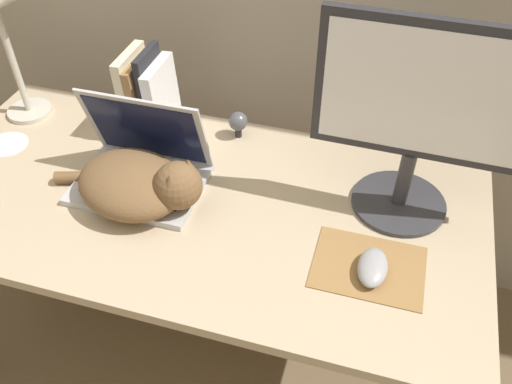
# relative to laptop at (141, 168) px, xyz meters

# --- Properties ---
(desk) EXTENTS (1.46, 0.71, 0.71)m
(desk) POSITION_rel_laptop_xyz_m (0.15, -0.02, -0.12)
(desk) COLOR tan
(desk) RESTS_ON ground_plane
(laptop) EXTENTS (0.32, 0.24, 0.24)m
(laptop) POSITION_rel_laptop_xyz_m (0.00, 0.00, 0.00)
(laptop) COLOR #B7B7BC
(laptop) RESTS_ON desk
(cat) EXTENTS (0.42, 0.30, 0.15)m
(cat) POSITION_rel_laptop_xyz_m (0.03, -0.07, 0.02)
(cat) COLOR brown
(cat) RESTS_ON desk
(external_monitor) EXTENTS (0.47, 0.23, 0.49)m
(external_monitor) POSITION_rel_laptop_xyz_m (0.65, 0.10, 0.22)
(external_monitor) COLOR #333338
(external_monitor) RESTS_ON desk
(mousepad) EXTENTS (0.25, 0.19, 0.00)m
(mousepad) POSITION_rel_laptop_xyz_m (0.61, -0.12, -0.05)
(mousepad) COLOR olive
(mousepad) RESTS_ON desk
(computer_mouse) EXTENTS (0.07, 0.11, 0.04)m
(computer_mouse) POSITION_rel_laptop_xyz_m (0.61, -0.14, -0.03)
(computer_mouse) COLOR #99999E
(computer_mouse) RESTS_ON mousepad
(book_row) EXTENTS (0.12, 0.16, 0.25)m
(book_row) POSITION_rel_laptop_xyz_m (-0.07, 0.23, 0.07)
(book_row) COLOR beige
(book_row) RESTS_ON desk
(desk_lamp) EXTENTS (0.17, 0.17, 0.45)m
(desk_lamp) POSITION_rel_laptop_xyz_m (-0.43, 0.16, 0.25)
(desk_lamp) COLOR beige
(desk_lamp) RESTS_ON desk
(webcam) EXTENTS (0.05, 0.05, 0.08)m
(webcam) POSITION_rel_laptop_xyz_m (0.18, 0.26, 0.00)
(webcam) COLOR #232328
(webcam) RESTS_ON desk
(cd_disc) EXTENTS (0.12, 0.12, 0.00)m
(cd_disc) POSITION_rel_laptop_xyz_m (-0.44, 0.03, -0.05)
(cd_disc) COLOR silver
(cd_disc) RESTS_ON desk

